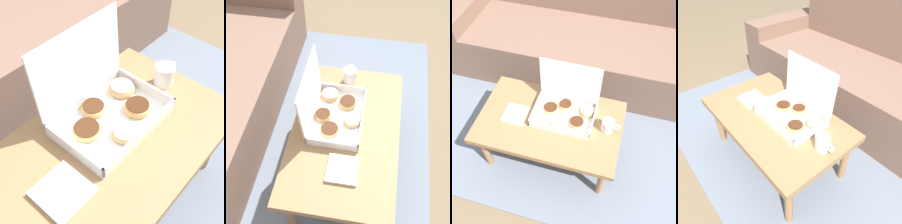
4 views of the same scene
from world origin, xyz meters
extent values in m
plane|color=#756047|center=(0.00, 0.00, 0.00)|extent=(12.00, 12.00, 0.00)
cube|color=slate|center=(0.00, 0.30, 0.01)|extent=(2.48, 1.94, 0.01)
cube|color=#7A5B4C|center=(1.06, 0.78, 0.28)|extent=(0.24, 0.85, 0.56)
cube|color=#997047|center=(0.00, -0.15, 0.37)|extent=(0.91, 0.56, 0.04)
cylinder|color=#997047|center=(0.39, -0.37, 0.17)|extent=(0.04, 0.04, 0.35)
cylinder|color=#997047|center=(-0.39, 0.06, 0.17)|extent=(0.04, 0.04, 0.35)
cylinder|color=#997047|center=(0.39, 0.06, 0.17)|extent=(0.04, 0.04, 0.35)
cube|color=white|center=(0.08, -0.10, 0.39)|extent=(0.39, 0.27, 0.01)
cube|color=white|center=(0.08, -0.23, 0.42)|extent=(0.39, 0.01, 0.05)
cube|color=white|center=(0.08, 0.03, 0.42)|extent=(0.39, 0.01, 0.05)
cube|color=white|center=(-0.11, -0.10, 0.42)|extent=(0.01, 0.27, 0.05)
cube|color=white|center=(0.27, -0.10, 0.42)|extent=(0.01, 0.27, 0.05)
cube|color=white|center=(0.08, 0.04, 0.57)|extent=(0.39, 0.03, 0.27)
torus|color=tan|center=(0.05, -0.18, 0.41)|extent=(0.09, 0.09, 0.03)
cylinder|color=white|center=(0.05, -0.18, 0.42)|extent=(0.08, 0.08, 0.01)
torus|color=tan|center=(0.17, -0.14, 0.41)|extent=(0.10, 0.10, 0.03)
cylinder|color=#472614|center=(0.17, -0.14, 0.42)|extent=(0.08, 0.08, 0.01)
torus|color=tan|center=(0.07, -0.02, 0.41)|extent=(0.09, 0.09, 0.03)
cylinder|color=#472614|center=(0.07, -0.02, 0.42)|extent=(0.08, 0.08, 0.01)
torus|color=tan|center=(-0.02, -0.08, 0.41)|extent=(0.10, 0.10, 0.03)
cylinder|color=#472614|center=(-0.02, -0.08, 0.42)|extent=(0.09, 0.09, 0.01)
torus|color=tan|center=(0.21, -0.04, 0.41)|extent=(0.10, 0.10, 0.03)
cylinder|color=pink|center=(0.21, -0.04, 0.42)|extent=(0.09, 0.09, 0.01)
cylinder|color=white|center=(0.36, -0.13, 0.43)|extent=(0.08, 0.08, 0.09)
torus|color=white|center=(0.41, -0.13, 0.43)|extent=(0.05, 0.01, 0.05)
cube|color=white|center=(-0.22, -0.17, 0.39)|extent=(0.15, 0.15, 0.02)
camera|label=1|loc=(-0.46, -0.57, 1.23)|focal=50.00mm
camera|label=2|loc=(-0.91, -0.27, 1.72)|focal=50.00mm
camera|label=3|loc=(0.35, -1.05, 1.74)|focal=42.00mm
camera|label=4|loc=(0.83, -0.72, 1.24)|focal=35.00mm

